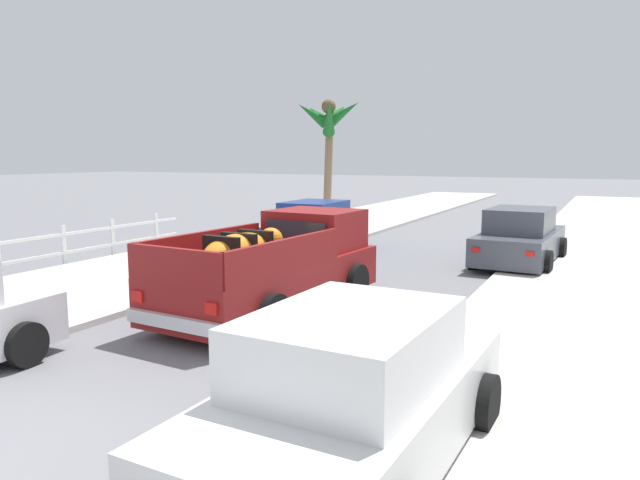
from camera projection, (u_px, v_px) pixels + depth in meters
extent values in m
cube|color=beige|center=(246.00, 247.00, 18.50)|extent=(4.82, 60.00, 0.12)
cube|color=beige|center=(606.00, 277.00, 13.95)|extent=(4.82, 60.00, 0.12)
cube|color=silver|center=(273.00, 250.00, 18.05)|extent=(0.16, 60.00, 0.10)
cube|color=silver|center=(560.00, 274.00, 14.40)|extent=(0.16, 60.00, 0.10)
cube|color=maroon|center=(272.00, 281.00, 11.02)|extent=(2.25, 5.21, 0.80)
cube|color=maroon|center=(315.00, 229.00, 12.27)|extent=(1.81, 1.61, 0.80)
cube|color=#283342|center=(296.00, 232.00, 11.62)|extent=(1.38, 0.15, 0.44)
cube|color=#283342|center=(333.00, 225.00, 12.92)|extent=(1.46, 0.15, 0.48)
cube|color=maroon|center=(203.00, 247.00, 10.64)|extent=(0.31, 3.30, 0.56)
cube|color=maroon|center=(286.00, 255.00, 9.73)|extent=(0.31, 3.30, 0.56)
cube|color=maroon|center=(174.00, 266.00, 8.78)|extent=(1.88, 0.22, 0.56)
cube|color=silver|center=(172.00, 322.00, 8.82)|extent=(1.83, 0.24, 0.20)
cylinder|color=black|center=(275.00, 273.00, 12.85)|extent=(0.31, 0.78, 0.76)
cylinder|color=black|center=(355.00, 283.00, 11.87)|extent=(0.31, 0.78, 0.76)
cylinder|color=black|center=(180.00, 301.00, 10.34)|extent=(0.31, 0.78, 0.76)
cylinder|color=black|center=(272.00, 316.00, 9.36)|extent=(0.31, 0.78, 0.76)
cube|color=red|center=(138.00, 296.00, 9.18)|extent=(0.22, 0.05, 0.18)
cube|color=red|center=(211.00, 309.00, 8.43)|extent=(0.22, 0.05, 0.18)
ellipsoid|color=orange|center=(239.00, 251.00, 10.10)|extent=(0.81, 1.74, 0.60)
sphere|color=orange|center=(271.00, 239.00, 10.90)|extent=(0.44, 0.44, 0.44)
cube|color=black|center=(221.00, 255.00, 9.70)|extent=(0.72, 0.17, 0.61)
cube|color=black|center=(239.00, 251.00, 10.10)|extent=(0.72, 0.17, 0.61)
cube|color=black|center=(255.00, 247.00, 10.50)|extent=(0.72, 0.17, 0.61)
cylinder|color=black|center=(25.00, 344.00, 8.16)|extent=(0.26, 0.65, 0.64)
cube|color=red|center=(56.00, 306.00, 8.96)|extent=(0.20, 0.05, 0.12)
cube|color=navy|center=(316.00, 233.00, 18.23)|extent=(1.86, 4.24, 0.72)
cube|color=navy|center=(314.00, 212.00, 18.04)|extent=(1.57, 2.14, 0.64)
cube|color=#283342|center=(328.00, 210.00, 18.91)|extent=(1.37, 0.11, 0.52)
cube|color=#283342|center=(300.00, 215.00, 17.18)|extent=(1.34, 0.11, 0.50)
cylinder|color=black|center=(308.00, 234.00, 19.81)|extent=(0.24, 0.65, 0.64)
cylinder|color=black|center=(358.00, 237.00, 19.04)|extent=(0.24, 0.65, 0.64)
cylinder|color=black|center=(270.00, 244.00, 17.48)|extent=(0.24, 0.65, 0.64)
cylinder|color=black|center=(325.00, 248.00, 16.71)|extent=(0.24, 0.65, 0.64)
cube|color=red|center=(263.00, 237.00, 16.59)|extent=(0.20, 0.04, 0.12)
cube|color=white|center=(326.00, 223.00, 20.37)|extent=(0.20, 0.04, 0.10)
cube|color=red|center=(303.00, 240.00, 16.06)|extent=(0.20, 0.04, 0.12)
cube|color=white|center=(359.00, 225.00, 19.84)|extent=(0.20, 0.04, 0.10)
cube|color=#474C56|center=(520.00, 245.00, 15.89)|extent=(1.96, 4.28, 0.72)
cube|color=#474C56|center=(520.00, 220.00, 15.71)|extent=(1.62, 2.17, 0.64)
cube|color=#283342|center=(527.00, 218.00, 16.55)|extent=(1.37, 0.15, 0.52)
cube|color=#283342|center=(512.00, 224.00, 14.87)|extent=(1.34, 0.14, 0.50)
cylinder|color=black|center=(497.00, 244.00, 17.48)|extent=(0.25, 0.65, 0.64)
cylinder|color=black|center=(561.00, 249.00, 16.60)|extent=(0.25, 0.65, 0.64)
cylinder|color=black|center=(473.00, 257.00, 15.24)|extent=(0.25, 0.65, 0.64)
cylinder|color=black|center=(547.00, 263.00, 14.36)|extent=(0.25, 0.65, 0.64)
cube|color=red|center=(476.00, 250.00, 14.36)|extent=(0.20, 0.05, 0.12)
cube|color=white|center=(513.00, 232.00, 18.00)|extent=(0.20, 0.05, 0.10)
cube|color=red|center=(530.00, 254.00, 13.75)|extent=(0.20, 0.05, 0.12)
cube|color=white|center=(555.00, 235.00, 17.40)|extent=(0.20, 0.05, 0.10)
cube|color=silver|center=(355.00, 413.00, 5.48)|extent=(1.90, 4.26, 0.72)
cube|color=silver|center=(351.00, 346.00, 5.30)|extent=(1.59, 2.15, 0.64)
cube|color=#283342|center=(391.00, 322.00, 6.14)|extent=(1.37, 0.12, 0.52)
cube|color=#283342|center=(295.00, 384.00, 4.46)|extent=(1.34, 0.12, 0.50)
cylinder|color=black|center=(333.00, 374.00, 7.07)|extent=(0.24, 0.65, 0.64)
cylinder|color=black|center=(484.00, 403.00, 6.22)|extent=(0.24, 0.65, 0.64)
cylinder|color=black|center=(187.00, 476.00, 4.81)|extent=(0.24, 0.65, 0.64)
cube|color=white|center=(381.00, 336.00, 7.60)|extent=(0.20, 0.05, 0.10)
cube|color=white|center=(477.00, 351.00, 7.01)|extent=(0.20, 0.05, 0.10)
cylinder|color=#846B4C|center=(329.00, 163.00, 27.44)|extent=(0.37, 0.72, 5.19)
cone|color=#196023|center=(344.00, 112.00, 26.64)|extent=(1.81, 0.79, 1.30)
cone|color=#196023|center=(337.00, 113.00, 27.71)|extent=(0.76, 1.64, 1.17)
cone|color=#196023|center=(318.00, 115.00, 28.09)|extent=(2.12, 1.81, 1.35)
cone|color=#196023|center=(312.00, 114.00, 27.13)|extent=(1.67, 1.19, 1.33)
cone|color=#196023|center=(329.00, 117.00, 26.13)|extent=(1.40, 2.00, 1.73)
sphere|color=brown|center=(329.00, 106.00, 27.07)|extent=(0.66, 0.66, 0.66)
cube|color=white|center=(1.00, 264.00, 14.06)|extent=(0.06, 12.58, 0.08)
cube|color=white|center=(64.00, 246.00, 15.65)|extent=(0.05, 0.12, 1.10)
cube|color=white|center=(113.00, 238.00, 17.16)|extent=(0.05, 0.12, 1.10)
cube|color=white|center=(157.00, 231.00, 18.79)|extent=(0.05, 0.12, 1.10)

